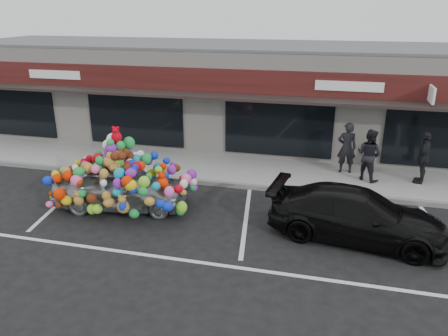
% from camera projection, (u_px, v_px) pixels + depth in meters
% --- Properties ---
extents(ground, '(90.00, 90.00, 0.00)m').
position_uv_depth(ground, '(154.00, 212.00, 13.16)').
color(ground, black).
rests_on(ground, ground).
extents(shop_building, '(24.00, 7.20, 4.31)m').
position_uv_depth(shop_building, '(222.00, 92.00, 20.09)').
color(shop_building, silver).
rests_on(shop_building, ground).
extents(sidewalk, '(26.00, 3.00, 0.15)m').
position_uv_depth(sidewalk, '(194.00, 166.00, 16.77)').
color(sidewalk, gray).
rests_on(sidewalk, ground).
extents(kerb, '(26.00, 0.18, 0.16)m').
position_uv_depth(kerb, '(181.00, 180.00, 15.41)').
color(kerb, slate).
rests_on(kerb, ground).
extents(parking_stripe_left, '(0.73, 4.37, 0.01)m').
position_uv_depth(parking_stripe_left, '(63.00, 199.00, 14.06)').
color(parking_stripe_left, silver).
rests_on(parking_stripe_left, ground).
extents(parking_stripe_mid, '(0.73, 4.37, 0.01)m').
position_uv_depth(parking_stripe_mid, '(246.00, 220.00, 12.70)').
color(parking_stripe_mid, silver).
rests_on(parking_stripe_mid, ground).
extents(parking_stripe_right, '(0.73, 4.37, 0.01)m').
position_uv_depth(parking_stripe_right, '(447.00, 242.00, 11.48)').
color(parking_stripe_right, silver).
rests_on(parking_stripe_right, ground).
extents(lane_line, '(14.00, 0.12, 0.01)m').
position_uv_depth(lane_line, '(193.00, 261.00, 10.61)').
color(lane_line, silver).
rests_on(lane_line, ground).
extents(toy_car, '(2.95, 4.55, 2.52)m').
position_uv_depth(toy_car, '(121.00, 181.00, 13.24)').
color(toy_car, '#AEB2BA').
rests_on(toy_car, ground).
extents(black_sedan, '(2.52, 4.86, 1.35)m').
position_uv_depth(black_sedan, '(357.00, 215.00, 11.48)').
color(black_sedan, black).
rests_on(black_sedan, ground).
extents(pedestrian_a, '(0.72, 0.51, 1.86)m').
position_uv_depth(pedestrian_a, '(347.00, 148.00, 15.65)').
color(pedestrian_a, black).
rests_on(pedestrian_a, sidewalk).
extents(pedestrian_b, '(1.12, 1.06, 1.81)m').
position_uv_depth(pedestrian_b, '(369.00, 155.00, 14.96)').
color(pedestrian_b, black).
rests_on(pedestrian_b, sidewalk).
extents(pedestrian_c, '(1.13, 0.73, 1.79)m').
position_uv_depth(pedestrian_c, '(424.00, 158.00, 14.71)').
color(pedestrian_c, black).
rests_on(pedestrian_c, sidewalk).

